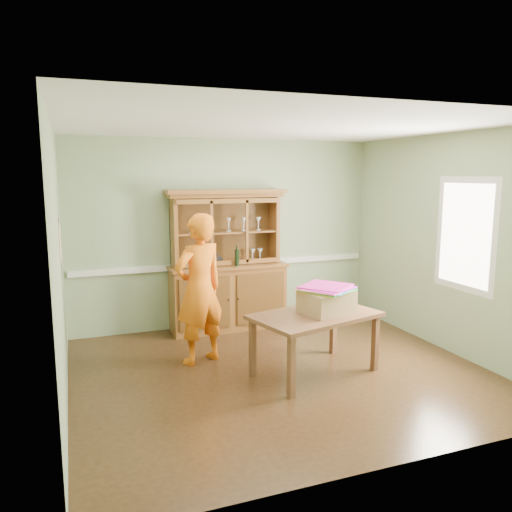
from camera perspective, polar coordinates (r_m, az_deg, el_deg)
name	(u,v)px	position (r m, az deg, el deg)	size (l,w,h in m)	color
floor	(280,372)	(5.79, 2.78, -13.06)	(4.50, 4.50, 0.00)	#492D17
ceiling	(282,126)	(5.37, 3.02, 14.62)	(4.50, 4.50, 0.00)	white
wall_back	(227,233)	(7.28, -3.36, 2.59)	(4.50, 4.50, 0.00)	#8AA179
wall_left	(59,267)	(4.98, -21.59, -1.20)	(4.00, 4.00, 0.00)	#8AA179
wall_right	(448,244)	(6.63, 21.05, 1.31)	(4.00, 4.00, 0.00)	#8AA179
wall_front	(392,295)	(3.70, 15.30, -4.34)	(4.50, 4.50, 0.00)	#8AA179
chair_rail	(228,264)	(7.32, -3.27, -0.93)	(4.41, 0.05, 0.08)	silver
framed_map	(60,242)	(5.25, -21.45, 1.53)	(0.03, 0.60, 0.46)	#312313
window_panel	(465,235)	(6.38, 22.76, 2.27)	(0.03, 0.96, 1.36)	silver
china_hutch	(227,280)	(7.15, -3.32, -2.79)	(1.70, 0.56, 1.99)	brown
dining_table	(315,321)	(5.60, 6.77, -7.36)	(1.53, 1.14, 0.68)	brown
cardboard_box	(327,302)	(5.59, 8.06, -5.22)	(0.53, 0.43, 0.25)	#A18453
kite_stack	(326,288)	(5.57, 8.05, -3.68)	(0.67, 0.67, 0.05)	yellow
person	(199,289)	(5.85, -6.49, -3.78)	(0.64, 0.42, 1.77)	orange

